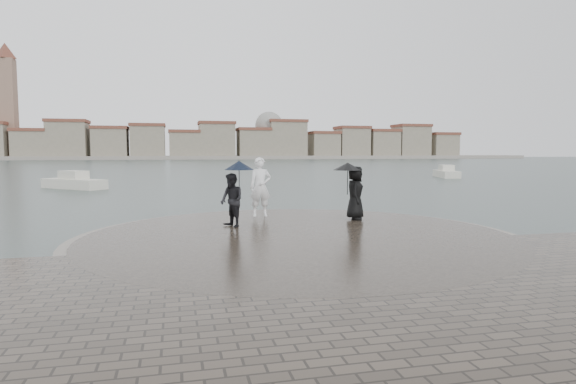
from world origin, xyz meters
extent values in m
plane|color=#2B3835|center=(0.00, 0.00, 0.00)|extent=(400.00, 400.00, 0.00)
cylinder|color=gray|center=(0.00, 3.50, 0.16)|extent=(12.50, 12.50, 0.32)
cylinder|color=#2D261E|center=(0.00, 3.50, 0.18)|extent=(11.90, 11.90, 0.36)
imported|color=white|center=(-0.39, 7.45, 1.42)|extent=(0.80, 0.55, 2.12)
imported|color=black|center=(-1.68, 5.25, 1.19)|extent=(0.91, 1.00, 1.66)
cylinder|color=black|center=(-1.43, 5.35, 1.71)|extent=(0.02, 0.02, 0.90)
cone|color=black|center=(-1.43, 5.35, 2.26)|extent=(0.94, 0.94, 0.28)
imported|color=black|center=(2.63, 5.92, 1.27)|extent=(0.89, 1.05, 1.83)
cylinder|color=black|center=(2.38, 6.02, 1.66)|extent=(0.02, 0.02, 0.90)
cone|color=black|center=(2.38, 6.02, 2.18)|extent=(1.02, 1.02, 0.26)
cube|color=gray|center=(0.00, 163.00, 0.60)|extent=(260.00, 20.00, 1.20)
cube|color=gray|center=(-48.00, 160.00, 4.50)|extent=(10.00, 10.00, 9.00)
cube|color=brown|center=(-48.00, 160.00, 9.50)|extent=(10.60, 10.60, 1.00)
cube|color=gray|center=(-37.00, 160.00, 6.00)|extent=(12.00, 10.00, 12.00)
cube|color=brown|center=(-37.00, 160.00, 12.50)|extent=(12.60, 10.60, 1.00)
cube|color=gray|center=(-24.00, 160.00, 5.00)|extent=(11.00, 10.00, 10.00)
cube|color=brown|center=(-24.00, 160.00, 10.50)|extent=(11.60, 10.60, 1.00)
cube|color=gray|center=(-12.00, 160.00, 5.50)|extent=(11.00, 10.00, 11.00)
cube|color=brown|center=(-12.00, 160.00, 11.50)|extent=(11.60, 10.60, 1.00)
cube|color=gray|center=(0.00, 160.00, 4.50)|extent=(10.00, 10.00, 9.00)
cube|color=brown|center=(0.00, 160.00, 9.50)|extent=(10.60, 10.60, 1.00)
cube|color=gray|center=(11.00, 160.00, 6.00)|extent=(12.00, 10.00, 12.00)
cube|color=brown|center=(11.00, 160.00, 12.50)|extent=(12.60, 10.60, 1.00)
cube|color=gray|center=(24.00, 160.00, 5.00)|extent=(11.00, 10.00, 10.00)
cube|color=brown|center=(24.00, 160.00, 10.50)|extent=(11.60, 10.60, 1.00)
cube|color=gray|center=(36.00, 160.00, 6.50)|extent=(13.00, 10.00, 13.00)
cube|color=brown|center=(36.00, 160.00, 13.50)|extent=(13.60, 10.60, 1.00)
cube|color=gray|center=(50.00, 160.00, 4.50)|extent=(10.00, 10.00, 9.00)
cube|color=brown|center=(50.00, 160.00, 9.50)|extent=(10.60, 10.60, 1.00)
cube|color=gray|center=(61.00, 160.00, 5.50)|extent=(11.00, 10.00, 11.00)
cube|color=brown|center=(61.00, 160.00, 11.50)|extent=(11.60, 10.60, 1.00)
cube|color=gray|center=(73.00, 160.00, 5.00)|extent=(11.00, 10.00, 10.00)
cube|color=brown|center=(73.00, 160.00, 10.50)|extent=(11.60, 10.60, 1.00)
cube|color=gray|center=(85.00, 160.00, 6.00)|extent=(12.00, 10.00, 12.00)
cube|color=brown|center=(85.00, 160.00, 12.50)|extent=(12.60, 10.60, 1.00)
cube|color=gray|center=(98.00, 160.00, 4.50)|extent=(10.00, 10.00, 9.00)
cube|color=brown|center=(98.00, 160.00, 9.50)|extent=(10.60, 10.60, 1.00)
cube|color=#846654|center=(-55.00, 162.00, 16.00)|extent=(5.00, 5.00, 32.00)
cone|color=brown|center=(-55.00, 162.00, 34.50)|extent=(6.80, 6.80, 5.00)
sphere|color=gray|center=(30.00, 162.00, 12.00)|extent=(10.00, 10.00, 10.00)
cube|color=beige|center=(-10.52, 27.97, 0.25)|extent=(5.08, 4.96, 0.90)
cube|color=beige|center=(-10.52, 27.97, 0.85)|extent=(2.27, 2.25, 0.90)
cube|color=beige|center=(24.29, 35.64, 0.25)|extent=(3.21, 5.73, 0.90)
cube|color=beige|center=(24.29, 35.64, 0.85)|extent=(1.76, 2.27, 0.90)
camera|label=1|loc=(-3.36, -9.47, 2.69)|focal=30.00mm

